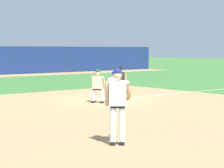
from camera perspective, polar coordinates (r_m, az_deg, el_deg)
The scene contains 9 objects.
ground_plane at distance 19.79m, azimuth -0.89°, elevation -2.15°, with size 160.00×160.00×0.00m, color #3D7533.
infield_dirt_patch at distance 15.18m, azimuth -0.33°, elevation -4.17°, with size 18.00×18.00×0.01m, color tan.
foul_line_stripe at distance 24.43m, azimuth 11.27°, elevation -0.94°, with size 13.18×0.10×0.00m, color white.
first_base_bag at distance 19.78m, azimuth -0.89°, elevation -2.02°, with size 0.38×0.38×0.09m, color white.
baseball at distance 14.79m, azimuth 0.63°, elevation -4.28°, with size 0.07×0.07×0.07m, color white.
pitcher at distance 10.48m, azimuth 0.80°, elevation -2.29°, with size 0.85×0.55×1.86m.
first_baseman at distance 19.62m, azimuth 0.31°, elevation -0.06°, with size 0.71×1.09×1.34m.
baserunner at distance 18.76m, azimuth -1.88°, elevation -0.09°, with size 0.63×0.68×1.46m.
umpire at distance 21.90m, azimuth 1.14°, elevation 0.58°, with size 0.68×0.66×1.46m.
Camera 1 is at (-12.28, -15.35, 2.30)m, focal length 70.00 mm.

